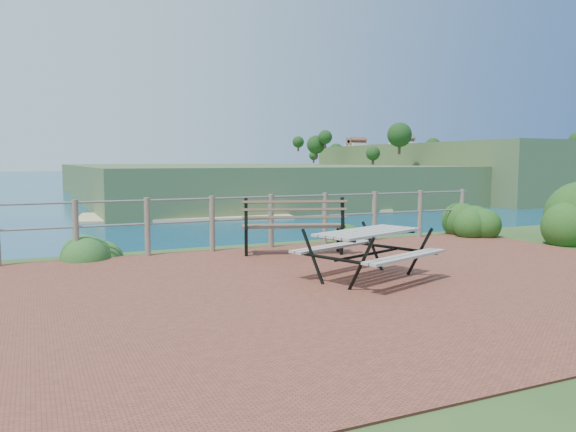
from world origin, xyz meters
The scene contains 10 objects.
ground centered at (0.00, 0.00, 0.00)m, with size 10.00×7.00×0.12m, color brown.
ocean centered at (0.00, 200.00, 0.00)m, with size 1200.00×1200.00×0.00m, color #146178.
safety_railing centered at (0.00, 3.35, 0.57)m, with size 9.40×0.10×1.00m.
distant_bay centered at (173.07, 202.61, -1.52)m, with size 290.00×232.36×24.00m.
picnic_table centered at (0.08, 0.13, 0.43)m, with size 1.72×1.31×0.67m.
park_bench centered at (0.06, 2.48, 0.66)m, with size 1.83×1.02×1.00m.
shrub_right_front centered at (5.75, 1.62, 0.00)m, with size 1.50×1.50×2.13m, color #163E13.
shrub_right_edge centered at (4.50, 3.12, 0.00)m, with size 1.08×1.08×1.55m, color #163E13.
shrub_lip_west centered at (-3.23, 3.59, 0.00)m, with size 0.84×0.84×0.60m, color #23521F.
shrub_lip_east centered at (2.13, 3.81, 0.00)m, with size 0.73×0.73×0.46m, color #163E13.
Camera 1 is at (-4.07, -6.33, 1.64)m, focal length 35.00 mm.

